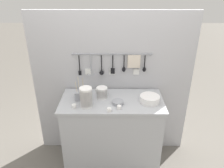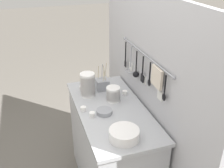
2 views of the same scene
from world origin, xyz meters
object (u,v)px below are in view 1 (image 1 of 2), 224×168
cutlery_caddy (81,95)px  cup_back_right (109,110)px  cup_centre (97,91)px  bowl_stack_short_front (102,93)px  cup_back_left (90,93)px  cup_beside_plates (119,107)px  steel_mixing_bowl (118,102)px  cup_mid_row (74,106)px  plate_stack (150,99)px  bowl_stack_back_corner (86,97)px

cutlery_caddy → cup_back_right: size_ratio=5.53×
cup_centre → bowl_stack_short_front: bearing=-64.4°
cutlery_caddy → cup_back_left: 0.14m
cup_beside_plates → steel_mixing_bowl: bearing=96.6°
bowl_stack_short_front → cup_centre: size_ratio=2.76×
steel_mixing_bowl → cup_centre: cup_centre is taller
cup_back_left → cup_mid_row: same height
plate_stack → cup_centre: 0.65m
cup_beside_plates → cup_centre: bearing=124.1°
bowl_stack_short_front → cutlery_caddy: 0.24m
bowl_stack_short_front → cup_back_left: bearing=154.1°
bowl_stack_back_corner → cup_mid_row: size_ratio=4.71×
plate_stack → cup_back_right: bearing=-156.3°
plate_stack → cup_centre: bearing=158.7°
cup_back_left → plate_stack: bearing=-13.9°
bowl_stack_back_corner → cup_back_right: size_ratio=4.71×
cutlery_caddy → cup_back_right: 0.42m
bowl_stack_back_corner → cutlery_caddy: cutlery_caddy is taller
steel_mixing_bowl → cup_mid_row: (-0.47, -0.09, 0.00)m
cutlery_caddy → cup_centre: 0.25m
bowl_stack_short_front → steel_mixing_bowl: (0.18, -0.14, -0.05)m
bowl_stack_back_corner → bowl_stack_short_front: bowl_stack_back_corner is taller
bowl_stack_back_corner → cup_back_right: (0.25, -0.10, -0.09)m
plate_stack → cup_back_right: 0.49m
cup_beside_plates → cup_mid_row: (-0.48, 0.02, 0.00)m
cup_mid_row → cup_centre: bearing=58.1°
plate_stack → cup_centre: (-0.60, 0.23, -0.02)m
cup_centre → cup_mid_row: size_ratio=1.00×
plate_stack → cup_beside_plates: size_ratio=4.63×
bowl_stack_short_front → cup_back_left: bowl_stack_short_front is taller
steel_mixing_bowl → cutlery_caddy: size_ratio=0.50×
plate_stack → cup_centre: plate_stack is taller
cutlery_caddy → bowl_stack_short_front: bearing=7.5°
cutlery_caddy → cup_centre: size_ratio=5.53×
cup_back_right → cup_back_left: size_ratio=1.00×
cup_back_left → cup_centre: same height
cup_back_right → cup_back_left: (-0.24, 0.37, 0.00)m
plate_stack → steel_mixing_bowl: 0.36m
cup_mid_row → steel_mixing_bowl: bearing=10.3°
steel_mixing_bowl → cup_mid_row: cup_mid_row is taller
steel_mixing_bowl → cup_beside_plates: size_ratio=2.76×
steel_mixing_bowl → cup_back_right: 0.18m
cutlery_caddy → cup_mid_row: 0.20m
bowl_stack_short_front → plate_stack: (0.54, -0.10, -0.03)m
plate_stack → steel_mixing_bowl: bearing=-173.5°
cup_mid_row → bowl_stack_back_corner: bearing=13.4°
cup_back_left → cup_beside_plates: (0.34, -0.32, 0.00)m
cup_beside_plates → bowl_stack_back_corner: bearing=171.7°
cup_back_right → cup_centre: size_ratio=1.00×
cup_centre → cup_mid_row: bearing=-121.9°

